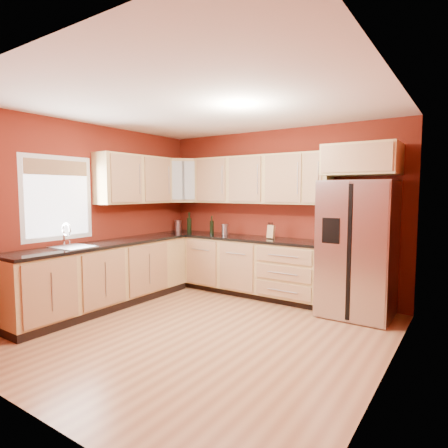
{
  "coord_description": "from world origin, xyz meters",
  "views": [
    {
      "loc": [
        2.61,
        -3.38,
        1.64
      ],
      "look_at": [
        -0.27,
        0.9,
        1.19
      ],
      "focal_mm": 30.0,
      "sensor_mm": 36.0,
      "label": 1
    }
  ],
  "objects": [
    {
      "name": "wine_bottle_b",
      "position": [
        -1.5,
        1.64,
        1.1
      ],
      "size": [
        0.1,
        0.1,
        0.36
      ],
      "primitive_type": null,
      "rotation": [
        0.0,
        0.0,
        -0.36
      ],
      "color": "black",
      "rests_on": "countertop_back"
    },
    {
      "name": "over_fridge_cabinet",
      "position": [
        1.35,
        1.7,
        2.05
      ],
      "size": [
        0.92,
        0.6,
        0.4
      ],
      "primitive_type": "cube",
      "color": "tan",
      "rests_on": "wall_back"
    },
    {
      "name": "knife_block",
      "position": [
        0.03,
        1.74,
        1.02
      ],
      "size": [
        0.11,
        0.1,
        0.2
      ],
      "primitive_type": "cube",
      "rotation": [
        0.0,
        0.0,
        0.13
      ],
      "color": "tan",
      "rests_on": "countertop_back"
    },
    {
      "name": "base_cabinets_back",
      "position": [
        -0.55,
        1.7,
        0.44
      ],
      "size": [
        2.9,
        0.6,
        0.88
      ],
      "primitive_type": "cube",
      "color": "tan",
      "rests_on": "floor"
    },
    {
      "name": "wall_back",
      "position": [
        0.0,
        2.0,
        1.3
      ],
      "size": [
        4.0,
        0.04,
        2.6
      ],
      "primitive_type": "cube",
      "color": "maroon",
      "rests_on": "floor"
    },
    {
      "name": "upper_cabinets_back",
      "position": [
        -0.25,
        1.83,
        1.83
      ],
      "size": [
        2.3,
        0.33,
        0.75
      ],
      "primitive_type": "cube",
      "color": "tan",
      "rests_on": "wall_back"
    },
    {
      "name": "canister_right",
      "position": [
        -0.82,
        1.73,
        1.01
      ],
      "size": [
        0.14,
        0.14,
        0.18
      ],
      "primitive_type": "cylinder",
      "rotation": [
        0.0,
        0.0,
        0.35
      ],
      "color": "#B0B0B5",
      "rests_on": "countertop_back"
    },
    {
      "name": "wall_left",
      "position": [
        -2.0,
        0.0,
        1.3
      ],
      "size": [
        0.04,
        4.0,
        2.6
      ],
      "primitive_type": "cube",
      "color": "maroon",
      "rests_on": "floor"
    },
    {
      "name": "base_cabinets_left",
      "position": [
        -1.7,
        0.0,
        0.44
      ],
      "size": [
        0.6,
        2.8,
        0.88
      ],
      "primitive_type": "cube",
      "color": "tan",
      "rests_on": "floor"
    },
    {
      "name": "soap_dispenser",
      "position": [
        0.8,
        1.66,
        1.02
      ],
      "size": [
        0.09,
        0.09,
        0.2
      ],
      "primitive_type": "cylinder",
      "rotation": [
        0.0,
        0.0,
        0.33
      ],
      "color": "silver",
      "rests_on": "countertop_back"
    },
    {
      "name": "countertop_back",
      "position": [
        -0.55,
        1.69,
        0.9
      ],
      "size": [
        2.9,
        0.62,
        0.04
      ],
      "primitive_type": "cube",
      "color": "black",
      "rests_on": "base_cabinets_back"
    },
    {
      "name": "sink_faucet",
      "position": [
        -1.69,
        -0.5,
        1.07
      ],
      "size": [
        0.5,
        0.42,
        0.3
      ],
      "primitive_type": null,
      "color": "white",
      "rests_on": "countertop_left"
    },
    {
      "name": "refrigerator",
      "position": [
        1.35,
        1.62,
        0.89
      ],
      "size": [
        0.9,
        0.75,
        1.78
      ],
      "primitive_type": "cube",
      "color": "#B0B0B5",
      "rests_on": "floor"
    },
    {
      "name": "wall_front",
      "position": [
        0.0,
        -2.0,
        1.3
      ],
      "size": [
        4.0,
        0.04,
        2.6
      ],
      "primitive_type": "cube",
      "color": "maroon",
      "rests_on": "floor"
    },
    {
      "name": "window",
      "position": [
        -1.98,
        -0.5,
        1.55
      ],
      "size": [
        0.03,
        0.9,
        1.0
      ],
      "primitive_type": "cube",
      "color": "white",
      "rests_on": "wall_left"
    },
    {
      "name": "wall_right",
      "position": [
        2.0,
        0.0,
        1.3
      ],
      "size": [
        0.04,
        4.0,
        2.6
      ],
      "primitive_type": "cube",
      "color": "maroon",
      "rests_on": "floor"
    },
    {
      "name": "wine_bottle_a",
      "position": [
        -1.08,
        1.72,
        1.07
      ],
      "size": [
        0.08,
        0.08,
        0.31
      ],
      "primitive_type": null,
      "rotation": [
        0.0,
        0.0,
        -0.13
      ],
      "color": "black",
      "rests_on": "countertop_back"
    },
    {
      "name": "countertop_left",
      "position": [
        -1.69,
        0.0,
        0.9
      ],
      "size": [
        0.62,
        2.8,
        0.04
      ],
      "primitive_type": "cube",
      "color": "black",
      "rests_on": "base_cabinets_left"
    },
    {
      "name": "canister_left",
      "position": [
        -1.85,
        1.75,
        1.02
      ],
      "size": [
        0.16,
        0.16,
        0.2
      ],
      "primitive_type": "cylinder",
      "rotation": [
        0.0,
        0.0,
        -0.42
      ],
      "color": "#B0B0B5",
      "rests_on": "countertop_back"
    },
    {
      "name": "ceiling",
      "position": [
        0.0,
        0.0,
        2.6
      ],
      "size": [
        4.0,
        4.0,
        0.0
      ],
      "primitive_type": "plane",
      "color": "white",
      "rests_on": "wall_back"
    },
    {
      "name": "upper_cabinets_left",
      "position": [
        -1.83,
        0.72,
        1.83
      ],
      "size": [
        0.33,
        1.35,
        0.75
      ],
      "primitive_type": "cube",
      "color": "tan",
      "rests_on": "wall_left"
    },
    {
      "name": "floor",
      "position": [
        0.0,
        0.0,
        0.0
      ],
      "size": [
        4.0,
        4.0,
        0.0
      ],
      "primitive_type": "plane",
      "color": "#9B5F3C",
      "rests_on": "ground"
    },
    {
      "name": "corner_upper_cabinet",
      "position": [
        -1.67,
        1.67,
        1.83
      ],
      "size": [
        0.67,
        0.67,
        0.75
      ],
      "primitive_type": "cube",
      "rotation": [
        0.0,
        0.0,
        0.79
      ],
      "color": "tan",
      "rests_on": "wall_back"
    }
  ]
}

